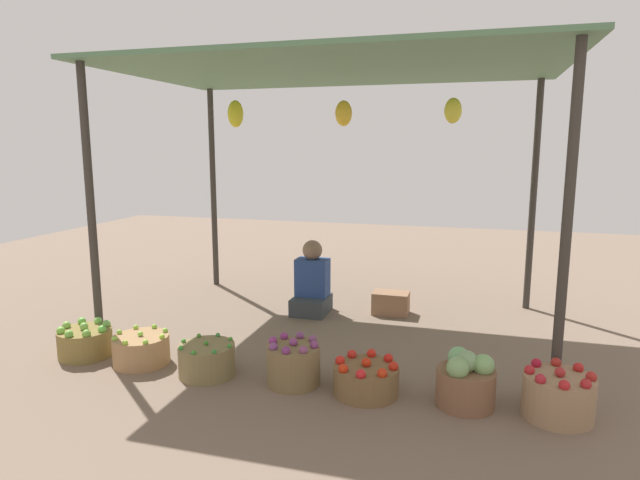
# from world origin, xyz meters

# --- Properties ---
(ground_plane) EXTENTS (14.00, 14.00, 0.00)m
(ground_plane) POSITION_xyz_m (0.00, 0.00, 0.00)
(ground_plane) COLOR #766252
(market_stall_structure) EXTENTS (4.05, 2.55, 2.48)m
(market_stall_structure) POSITION_xyz_m (-0.00, 0.01, 2.32)
(market_stall_structure) COLOR #38332D
(market_stall_structure) RESTS_ON ground
(vendor_person) EXTENTS (0.36, 0.44, 0.78)m
(vendor_person) POSITION_xyz_m (-0.34, 0.33, 0.30)
(vendor_person) COLOR #353C42
(vendor_person) RESTS_ON ground
(basket_green_apples) EXTENTS (0.44, 0.44, 0.29)m
(basket_green_apples) POSITION_xyz_m (-1.83, -1.37, 0.12)
(basket_green_apples) COLOR olive
(basket_green_apples) RESTS_ON ground
(basket_limes) EXTENTS (0.45, 0.45, 0.27)m
(basket_limes) POSITION_xyz_m (-1.28, -1.38, 0.12)
(basket_limes) COLOR #A1794F
(basket_limes) RESTS_ON ground
(basket_green_chilies) EXTENTS (0.44, 0.44, 0.28)m
(basket_green_chilies) POSITION_xyz_m (-0.66, -1.43, 0.12)
(basket_green_chilies) COLOR olive
(basket_green_chilies) RESTS_ON ground
(basket_purple_onions) EXTENTS (0.40, 0.40, 0.36)m
(basket_purple_onions) POSITION_xyz_m (0.04, -1.39, 0.16)
(basket_purple_onions) COLOR olive
(basket_purple_onions) RESTS_ON ground
(basket_red_tomatoes) EXTENTS (0.47, 0.47, 0.27)m
(basket_red_tomatoes) POSITION_xyz_m (0.59, -1.41, 0.11)
(basket_red_tomatoes) COLOR brown
(basket_red_tomatoes) RESTS_ON ground
(basket_cabbages) EXTENTS (0.40, 0.40, 0.39)m
(basket_cabbages) POSITION_xyz_m (1.28, -1.39, 0.17)
(basket_cabbages) COLOR brown
(basket_cabbages) RESTS_ON ground
(basket_red_apples) EXTENTS (0.45, 0.45, 0.34)m
(basket_red_apples) POSITION_xyz_m (1.86, -1.39, 0.15)
(basket_red_apples) COLOR #9D7B5A
(basket_red_apples) RESTS_ON ground
(wooden_crate_near_vendor) EXTENTS (0.38, 0.25, 0.23)m
(wooden_crate_near_vendor) POSITION_xyz_m (0.47, 0.51, 0.12)
(wooden_crate_near_vendor) COLOR #8F674A
(wooden_crate_near_vendor) RESTS_ON ground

